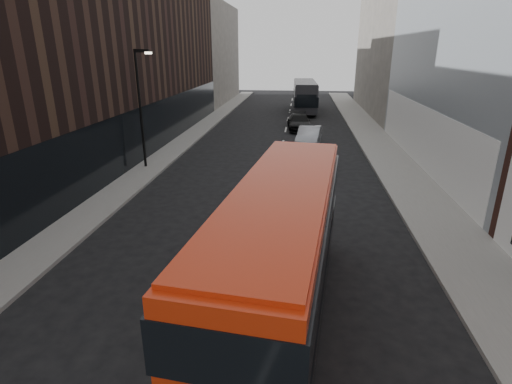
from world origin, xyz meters
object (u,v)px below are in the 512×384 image
(car_a, at_px, (321,156))
(car_c, at_px, (299,122))
(grey_bus, at_px, (305,95))
(car_b, at_px, (309,137))
(red_bus, at_px, (281,250))
(street_lamp, at_px, (141,101))

(car_a, relative_size, car_c, 0.72)
(grey_bus, bearing_deg, car_b, -90.91)
(car_c, bearing_deg, car_b, -87.88)
(red_bus, distance_m, car_a, 16.40)
(street_lamp, xyz_separation_m, red_bus, (9.20, -14.22, -1.94))
(street_lamp, xyz_separation_m, car_c, (9.44, 14.04, -3.45))
(grey_bus, xyz_separation_m, car_a, (1.01, -23.87, -1.30))
(grey_bus, bearing_deg, street_lamp, -112.94)
(grey_bus, height_order, car_a, grey_bus)
(red_bus, bearing_deg, car_a, 90.56)
(grey_bus, xyz_separation_m, car_b, (0.32, -18.62, -1.14))
(car_a, distance_m, car_c, 12.14)
(red_bus, distance_m, car_b, 21.54)
(car_a, bearing_deg, car_c, 91.12)
(street_lamp, relative_size, car_b, 1.50)
(street_lamp, relative_size, car_a, 1.95)
(car_a, bearing_deg, red_bus, -102.22)
(red_bus, distance_m, grey_bus, 40.10)
(red_bus, xyz_separation_m, car_c, (0.25, 28.26, -1.51))
(street_lamp, bearing_deg, car_c, 56.08)
(street_lamp, bearing_deg, grey_bus, 68.97)
(car_c, bearing_deg, red_bus, -95.30)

